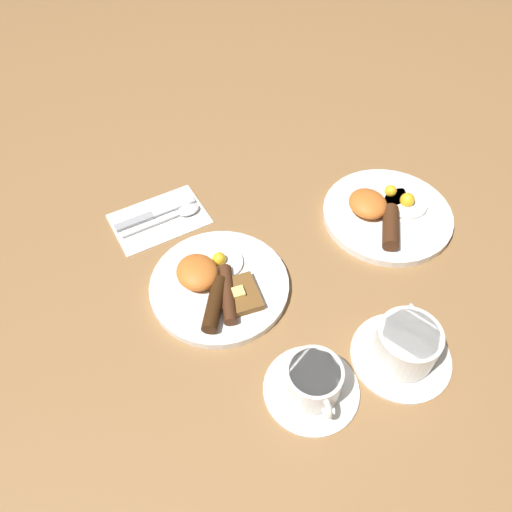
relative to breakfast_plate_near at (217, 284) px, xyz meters
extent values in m
plane|color=olive|center=(0.00, 0.00, -0.01)|extent=(3.00, 3.00, 0.00)
cylinder|color=white|center=(0.00, 0.00, -0.01)|extent=(0.24, 0.24, 0.01)
cylinder|color=white|center=(-0.04, 0.03, 0.00)|extent=(0.07, 0.07, 0.01)
sphere|color=yellow|center=(-0.04, 0.02, 0.01)|extent=(0.02, 0.02, 0.02)
ellipsoid|color=orange|center=(-0.03, -0.02, 0.02)|extent=(0.08, 0.07, 0.04)
cylinder|color=#351D0B|center=(0.04, -0.02, 0.01)|extent=(0.10, 0.08, 0.03)
cylinder|color=#472614|center=(0.03, 0.00, 0.01)|extent=(0.11, 0.06, 0.02)
cube|color=brown|center=(0.04, 0.02, 0.01)|extent=(0.08, 0.08, 0.01)
cube|color=#F4E072|center=(0.04, 0.02, 0.02)|extent=(0.02, 0.02, 0.01)
cylinder|color=white|center=(0.00, 0.37, -0.01)|extent=(0.25, 0.25, 0.01)
cylinder|color=white|center=(-0.04, 0.40, 0.00)|extent=(0.07, 0.07, 0.01)
sphere|color=yellow|center=(-0.04, 0.40, 0.01)|extent=(0.02, 0.02, 0.02)
cylinder|color=white|center=(0.00, 0.41, 0.00)|extent=(0.08, 0.08, 0.01)
sphere|color=yellow|center=(0.00, 0.41, 0.01)|extent=(0.03, 0.03, 0.03)
ellipsoid|color=orange|center=(-0.03, 0.33, 0.02)|extent=(0.08, 0.07, 0.04)
cylinder|color=#442412|center=(0.04, 0.34, 0.02)|extent=(0.09, 0.08, 0.03)
cylinder|color=white|center=(0.24, 0.05, -0.01)|extent=(0.15, 0.15, 0.01)
cylinder|color=white|center=(0.24, 0.05, 0.02)|extent=(0.08, 0.08, 0.06)
cylinder|color=brown|center=(0.24, 0.05, 0.05)|extent=(0.07, 0.07, 0.00)
torus|color=white|center=(0.28, 0.04, 0.02)|extent=(0.04, 0.01, 0.04)
cylinder|color=white|center=(0.25, 0.20, -0.01)|extent=(0.16, 0.16, 0.01)
cylinder|color=white|center=(0.25, 0.20, 0.03)|extent=(0.10, 0.10, 0.07)
cylinder|color=brown|center=(0.25, 0.20, 0.06)|extent=(0.09, 0.09, 0.00)
torus|color=white|center=(0.22, 0.23, 0.03)|extent=(0.04, 0.04, 0.04)
cube|color=white|center=(-0.20, -0.03, -0.01)|extent=(0.13, 0.18, 0.01)
cube|color=silver|center=(-0.22, 0.01, -0.01)|extent=(0.02, 0.09, 0.00)
cube|color=#9E9EA3|center=(-0.22, -0.08, -0.01)|extent=(0.02, 0.08, 0.01)
ellipsoid|color=silver|center=(-0.19, 0.03, -0.01)|extent=(0.03, 0.05, 0.01)
cube|color=silver|center=(-0.19, -0.05, -0.01)|extent=(0.01, 0.12, 0.00)
camera|label=1|loc=(0.48, -0.18, 0.70)|focal=35.00mm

